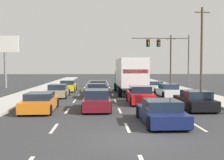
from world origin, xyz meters
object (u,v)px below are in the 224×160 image
at_px(car_yellow, 68,86).
at_px(car_orange, 40,102).
at_px(car_blue, 98,87).
at_px(box_truck, 130,74).
at_px(traffic_signal_mast, 166,48).
at_px(utility_pole_mid, 202,48).
at_px(car_black, 195,101).
at_px(utility_pole_far, 171,59).
at_px(car_red, 140,96).
at_px(roadside_billboard, 5,51).
at_px(car_white, 168,91).
at_px(car_navy, 161,113).
at_px(car_tan, 58,91).
at_px(car_silver, 154,86).
at_px(car_maroon, 97,101).
at_px(car_gray, 97,91).

relative_size(car_yellow, car_orange, 0.93).
xyz_separation_m(car_blue, box_truck, (3.32, -3.20, 1.53)).
height_order(traffic_signal_mast, utility_pole_mid, utility_pole_mid).
bearing_deg(car_black, utility_pole_far, 78.54).
distance_m(car_black, traffic_signal_mast, 19.24).
bearing_deg(car_red, roadside_billboard, 134.42).
bearing_deg(car_white, utility_pole_far, 74.86).
height_order(car_navy, traffic_signal_mast, traffic_signal_mast).
height_order(car_white, utility_pole_mid, utility_pole_mid).
bearing_deg(car_red, traffic_signal_mast, 69.87).
relative_size(car_tan, car_orange, 0.94).
distance_m(car_silver, traffic_signal_mast, 6.93).
xyz_separation_m(car_blue, roadside_billboard, (-12.26, 5.60, 4.29)).
bearing_deg(car_black, utility_pole_mid, 68.17).
xyz_separation_m(box_truck, utility_pole_far, (9.17, 18.92, 2.16)).
bearing_deg(car_tan, box_truck, 17.64).
bearing_deg(utility_pole_mid, car_red, -127.71).
xyz_separation_m(car_yellow, utility_pole_far, (15.99, 14.99, 3.69)).
bearing_deg(car_yellow, car_tan, -91.77).
distance_m(car_orange, car_blue, 14.08).
relative_size(car_red, utility_pole_far, 0.49).
bearing_deg(car_silver, car_tan, -149.45).
bearing_deg(car_red, utility_pole_mid, 52.29).
bearing_deg(box_truck, car_red, -89.63).
xyz_separation_m(car_yellow, car_maroon, (3.55, -14.07, 0.05)).
xyz_separation_m(car_tan, car_blue, (3.69, 5.43, 0.02)).
relative_size(car_blue, box_truck, 0.49).
height_order(box_truck, car_white, box_truck).
bearing_deg(car_gray, car_yellow, 116.36).
height_order(car_orange, car_gray, car_gray).
xyz_separation_m(car_yellow, car_gray, (3.45, -6.97, 0.05)).
bearing_deg(box_truck, car_blue, 136.09).
bearing_deg(car_red, car_black, -43.74).
relative_size(car_white, traffic_signal_mast, 0.57).
height_order(car_white, utility_pole_far, utility_pole_far).
height_order(car_maroon, roadside_billboard, roadside_billboard).
bearing_deg(car_gray, utility_pole_far, 60.27).
xyz_separation_m(box_truck, car_black, (3.26, -10.23, -1.52)).
bearing_deg(traffic_signal_mast, utility_pole_mid, -44.00).
relative_size(car_red, car_silver, 0.91).
xyz_separation_m(car_blue, car_white, (6.76, -5.47, -0.01)).
distance_m(car_maroon, car_white, 10.33).
relative_size(car_blue, car_white, 1.01).
bearing_deg(car_navy, car_gray, 106.21).
bearing_deg(car_silver, car_orange, -125.58).
height_order(car_silver, roadside_billboard, roadside_billboard).
relative_size(car_yellow, car_black, 0.99).
xyz_separation_m(car_tan, roadside_billboard, (-8.57, 11.03, 4.31)).
bearing_deg(car_yellow, car_blue, -11.86).
height_order(car_orange, car_navy, car_navy).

